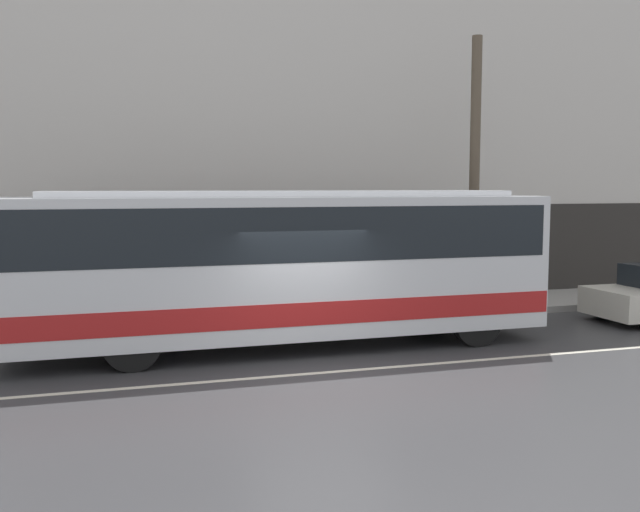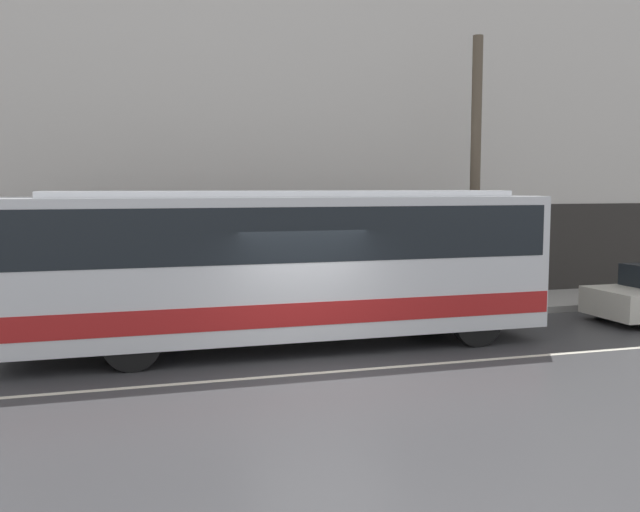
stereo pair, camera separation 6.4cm
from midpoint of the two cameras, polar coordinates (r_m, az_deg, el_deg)
ground_plane at (r=12.95m, az=-0.18°, el=-9.35°), size 60.00×60.00×0.00m
sidewalk at (r=17.99m, az=-5.14°, el=-4.83°), size 60.00×2.69×0.17m
building_facade at (r=19.46m, az=-6.26°, el=15.77°), size 60.00×0.35×14.00m
lane_stripe at (r=12.95m, az=-0.18°, el=-9.33°), size 54.00×0.14×0.01m
transit_bus at (r=14.75m, az=-3.12°, el=-0.28°), size 11.00×2.62×3.25m
utility_pole_near at (r=19.04m, az=12.16°, el=6.48°), size 0.27×0.27×6.99m
pedestrian_waiting at (r=16.78m, az=-11.70°, el=-2.58°), size 0.36×0.36×1.73m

